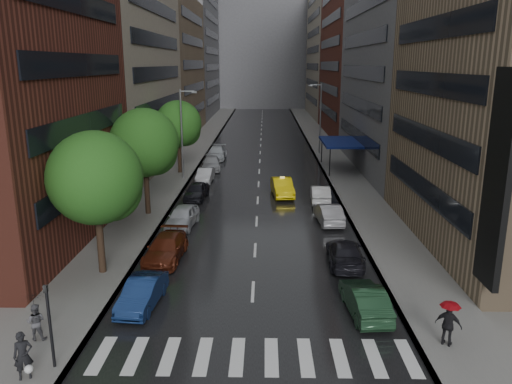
# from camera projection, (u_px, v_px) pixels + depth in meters

# --- Properties ---
(ground) EXTENTS (220.00, 220.00, 0.00)m
(ground) POSITION_uv_depth(u_px,v_px,m) (251.00, 331.00, 22.35)
(ground) COLOR gray
(ground) RESTS_ON ground
(road) EXTENTS (14.00, 140.00, 0.01)m
(road) POSITION_uv_depth(u_px,v_px,m) (261.00, 148.00, 70.74)
(road) COLOR black
(road) RESTS_ON ground
(sidewalk_left) EXTENTS (4.00, 140.00, 0.15)m
(sidewalk_left) POSITION_uv_depth(u_px,v_px,m) (197.00, 147.00, 70.87)
(sidewalk_left) COLOR gray
(sidewalk_left) RESTS_ON ground
(sidewalk_right) EXTENTS (4.00, 140.00, 0.15)m
(sidewalk_right) POSITION_uv_depth(u_px,v_px,m) (324.00, 147.00, 70.57)
(sidewalk_right) COLOR gray
(sidewalk_right) RESTS_ON ground
(crosswalk) EXTENTS (13.15, 2.80, 0.01)m
(crosswalk) POSITION_uv_depth(u_px,v_px,m) (254.00, 356.00, 20.40)
(crosswalk) COLOR silver
(crosswalk) RESTS_ON ground
(buildings_left) EXTENTS (8.00, 108.00, 38.00)m
(buildings_left) POSITION_uv_depth(u_px,v_px,m) (162.00, 33.00, 75.49)
(buildings_left) COLOR maroon
(buildings_left) RESTS_ON ground
(buildings_right) EXTENTS (8.05, 109.10, 36.00)m
(buildings_right) POSITION_uv_depth(u_px,v_px,m) (363.00, 39.00, 73.20)
(buildings_right) COLOR #937A5B
(buildings_right) RESTS_ON ground
(building_far) EXTENTS (40.00, 14.00, 32.00)m
(building_far) POSITION_uv_depth(u_px,v_px,m) (263.00, 46.00, 132.54)
(building_far) COLOR slate
(building_far) RESTS_ON ground
(tree_near) EXTENTS (5.14, 5.14, 8.20)m
(tree_near) POSITION_uv_depth(u_px,v_px,m) (95.00, 178.00, 27.01)
(tree_near) COLOR #382619
(tree_near) RESTS_ON ground
(tree_mid) EXTENTS (5.27, 5.27, 8.40)m
(tree_mid) POSITION_uv_depth(u_px,v_px,m) (144.00, 143.00, 38.00)
(tree_mid) COLOR #382619
(tree_mid) RESTS_ON ground
(tree_far) EXTENTS (4.94, 4.94, 7.88)m
(tree_far) POSITION_uv_depth(u_px,v_px,m) (178.00, 124.00, 52.87)
(tree_far) COLOR #382619
(tree_far) RESTS_ON ground
(taxi) EXTENTS (2.16, 5.02, 1.61)m
(taxi) POSITION_uv_depth(u_px,v_px,m) (282.00, 187.00, 44.97)
(taxi) COLOR yellow
(taxi) RESTS_ON ground
(parked_cars_left) EXTENTS (2.44, 43.86, 1.57)m
(parked_cars_left) POSITION_uv_depth(u_px,v_px,m) (198.00, 188.00, 44.96)
(parked_cars_left) COLOR navy
(parked_cars_left) RESTS_ON ground
(parked_cars_right) EXTENTS (2.29, 24.38, 1.50)m
(parked_cars_right) POSITION_uv_depth(u_px,v_px,m) (337.00, 233.00, 33.10)
(parked_cars_right) COLOR #18351F
(parked_cars_right) RESTS_ON ground
(ped_bag_walker) EXTENTS (0.82, 0.70, 1.89)m
(ped_bag_walker) POSITION_uv_depth(u_px,v_px,m) (23.00, 356.00, 18.55)
(ped_bag_walker) COLOR black
(ped_bag_walker) RESTS_ON sidewalk_left
(ped_black_umbrella) EXTENTS (0.96, 0.98, 2.09)m
(ped_black_umbrella) POSITION_uv_depth(u_px,v_px,m) (35.00, 313.00, 21.12)
(ped_black_umbrella) COLOR #515055
(ped_black_umbrella) RESTS_ON sidewalk_left
(ped_red_umbrella) EXTENTS (1.16, 0.96, 2.01)m
(ped_red_umbrella) POSITION_uv_depth(u_px,v_px,m) (449.00, 319.00, 20.71)
(ped_red_umbrella) COLOR black
(ped_red_umbrella) RESTS_ON sidewalk_right
(traffic_light) EXTENTS (0.18, 0.15, 3.45)m
(traffic_light) POSITION_uv_depth(u_px,v_px,m) (49.00, 318.00, 18.99)
(traffic_light) COLOR black
(traffic_light) RESTS_ON sidewalk_left
(street_lamp_left) EXTENTS (1.74, 0.22, 9.00)m
(street_lamp_left) POSITION_uv_depth(u_px,v_px,m) (182.00, 132.00, 50.29)
(street_lamp_left) COLOR gray
(street_lamp_left) RESTS_ON sidewalk_left
(street_lamp_right) EXTENTS (1.74, 0.22, 9.00)m
(street_lamp_right) POSITION_uv_depth(u_px,v_px,m) (320.00, 117.00, 64.54)
(street_lamp_right) COLOR gray
(street_lamp_right) RESTS_ON sidewalk_right
(awning) EXTENTS (4.00, 8.00, 3.12)m
(awning) POSITION_uv_depth(u_px,v_px,m) (340.00, 142.00, 55.28)
(awning) COLOR navy
(awning) RESTS_ON sidewalk_right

